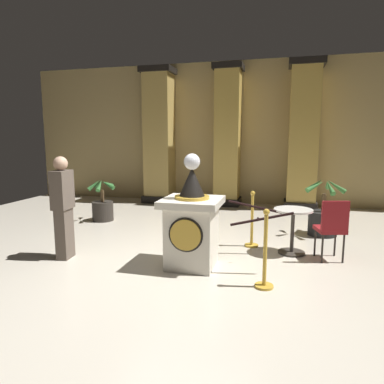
{
  "coord_description": "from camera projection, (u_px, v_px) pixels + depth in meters",
  "views": [
    {
      "loc": [
        1.51,
        -4.82,
        1.88
      ],
      "look_at": [
        0.26,
        -0.06,
        1.11
      ],
      "focal_mm": 32.39,
      "sensor_mm": 36.0,
      "label": 1
    }
  ],
  "objects": [
    {
      "name": "stanchion_near",
      "position": [
        265.0,
        260.0,
        4.36
      ],
      "size": [
        0.24,
        0.24,
        1.02
      ],
      "color": "gold",
      "rests_on": "ground_plane"
    },
    {
      "name": "potted_palm_left",
      "position": [
        103.0,
        207.0,
        7.93
      ],
      "size": [
        0.64,
        0.65,
        1.0
      ],
      "color": "#2D2823",
      "rests_on": "ground_plane"
    },
    {
      "name": "column_left",
      "position": [
        160.0,
        137.0,
        10.12
      ],
      "size": [
        0.91,
        0.91,
        3.85
      ],
      "color": "black",
      "rests_on": "ground_plane"
    },
    {
      "name": "column_right",
      "position": [
        303.0,
        137.0,
        9.11
      ],
      "size": [
        0.89,
        0.89,
        3.85
      ],
      "color": "black",
      "rests_on": "ground_plane"
    },
    {
      "name": "cafe_chair_red",
      "position": [
        332.0,
        225.0,
        5.27
      ],
      "size": [
        0.49,
        0.49,
        0.96
      ],
      "color": "black",
      "rests_on": "ground_plane"
    },
    {
      "name": "back_wall",
      "position": [
        230.0,
        134.0,
        9.98
      ],
      "size": [
        12.34,
        0.16,
        4.01
      ],
      "primitive_type": "cube",
      "color": "tan",
      "rests_on": "ground_plane"
    },
    {
      "name": "stanchion_far",
      "position": [
        252.0,
        227.0,
        6.03
      ],
      "size": [
        0.24,
        0.24,
        0.99
      ],
      "color": "gold",
      "rests_on": "ground_plane"
    },
    {
      "name": "column_centre_rear",
      "position": [
        228.0,
        137.0,
        9.62
      ],
      "size": [
        0.8,
        0.8,
        3.85
      ],
      "color": "black",
      "rests_on": "ground_plane"
    },
    {
      "name": "velvet_rope",
      "position": [
        258.0,
        213.0,
        5.13
      ],
      "size": [
        1.0,
        1.02,
        0.22
      ],
      "color": "black"
    },
    {
      "name": "bystander_guest",
      "position": [
        63.0,
        205.0,
        5.37
      ],
      "size": [
        0.25,
        0.38,
        1.61
      ],
      "color": "brown",
      "rests_on": "ground_plane"
    },
    {
      "name": "potted_palm_right",
      "position": [
        323.0,
        218.0,
        6.74
      ],
      "size": [
        0.78,
        0.78,
        1.15
      ],
      "color": "black",
      "rests_on": "ground_plane"
    },
    {
      "name": "pedestal_clock",
      "position": [
        192.0,
        224.0,
        5.05
      ],
      "size": [
        0.84,
        0.84,
        1.67
      ],
      "color": "silver",
      "rests_on": "ground_plane"
    },
    {
      "name": "ground_plane",
      "position": [
        176.0,
        263.0,
        5.28
      ],
      "size": [
        12.34,
        12.34,
        0.0
      ],
      "primitive_type": "plane",
      "color": "beige"
    },
    {
      "name": "cafe_table",
      "position": [
        293.0,
        225.0,
        5.64
      ],
      "size": [
        0.62,
        0.62,
        0.75
      ],
      "color": "#332D28",
      "rests_on": "ground_plane"
    }
  ]
}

